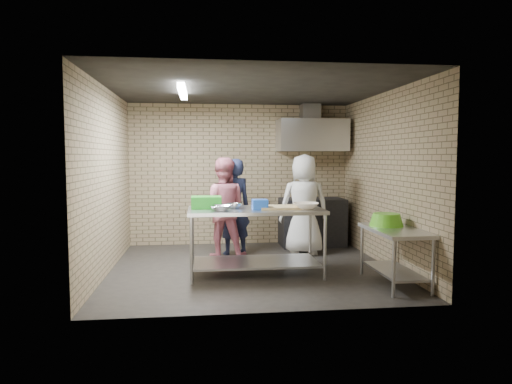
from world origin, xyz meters
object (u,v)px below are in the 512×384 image
blue_tub (260,204)px  woman_white (304,204)px  woman_pink (223,208)px  bottle_green (332,140)px  man_navy (234,207)px  side_counter (395,256)px  stove (312,222)px  green_basin (386,220)px  prep_table (256,242)px  green_crate (206,202)px

blue_tub → woman_white: woman_white is taller
woman_pink → woman_white: 1.42m
woman_pink → woman_white: woman_white is taller
bottle_green → woman_pink: bottle_green is taller
man_navy → woman_white: woman_white is taller
side_counter → stove: (-0.45, 2.75, 0.08)m
stove → blue_tub: blue_tub is taller
woman_pink → green_basin: bearing=149.4°
blue_tub → prep_table: bearing=116.6°
man_navy → woman_pink: 0.29m
woman_white → green_crate: bearing=37.9°
side_counter → bottle_green: bearing=90.0°
prep_table → green_crate: green_crate is taller
blue_tub → woman_white: size_ratio=0.12×
prep_table → bottle_green: bottle_green is taller
man_navy → side_counter: bearing=114.8°
bottle_green → woman_white: (-0.78, -0.99, -1.15)m
prep_table → green_basin: bearing=-15.4°
stove → man_navy: size_ratio=0.72×
stove → woman_pink: (-1.74, -0.81, 0.39)m
side_counter → man_navy: 2.96m
blue_tub → woman_pink: woman_pink is taller
woman_pink → side_counter: bearing=145.8°
green_basin → blue_tub: bearing=167.4°
bottle_green → man_navy: size_ratio=0.09×
green_crate → bottle_green: size_ratio=2.84×
blue_tub → man_navy: bearing=99.8°
woman_white → stove: bearing=-109.7°
prep_table → side_counter: bearing=-22.4°
blue_tub → woman_white: (0.95, 1.37, -0.16)m
green_basin → bottle_green: bottle_green is taller
woman_pink → prep_table: bearing=116.4°
side_counter → green_crate: green_crate is taller
prep_table → side_counter: size_ratio=1.60×
prep_table → stove: (1.32, 2.02, -0.03)m
prep_table → side_counter: (1.77, -0.73, -0.10)m
prep_table → green_basin: 1.85m
side_counter → blue_tub: (-1.72, 0.63, 0.65)m
bottle_green → green_basin: bearing=-90.4°
green_crate → side_counter: bearing=-19.0°
green_crate → blue_tub: (0.75, -0.22, -0.02)m
prep_table → blue_tub: (0.05, -0.10, 0.55)m
side_counter → green_crate: size_ratio=2.82×
side_counter → green_basin: size_ratio=2.61×
bottle_green → prep_table: bearing=-128.2°
green_basin → man_navy: 2.73m
blue_tub → bottle_green: bearing=53.8°
green_crate → green_basin: size_ratio=0.93×
side_counter → bottle_green: (0.00, 2.99, 1.64)m
bottle_green → woman_pink: bearing=-154.4°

